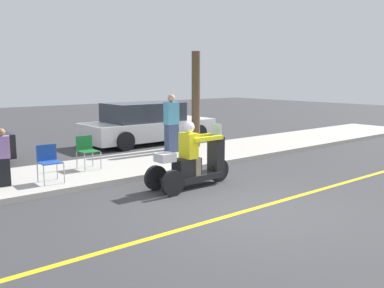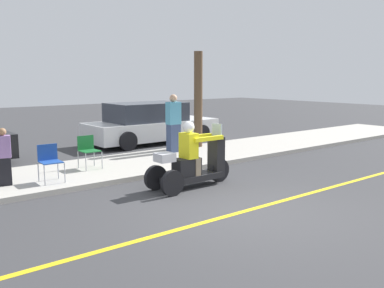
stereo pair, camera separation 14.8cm
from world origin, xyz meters
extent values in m
plane|color=#38383A|center=(0.00, 0.00, 0.00)|extent=(60.00, 60.00, 0.00)
cube|color=gold|center=(0.34, 0.00, 0.00)|extent=(24.00, 0.12, 0.01)
cube|color=#B2ADA3|center=(0.00, 4.60, 0.06)|extent=(28.00, 2.80, 0.12)
cylinder|color=black|center=(1.16, 1.95, 0.27)|extent=(0.54, 0.10, 0.54)
cylinder|color=black|center=(-0.41, 1.64, 0.27)|extent=(0.54, 0.10, 0.54)
cylinder|color=black|center=(-0.41, 2.26, 0.27)|extent=(0.54, 0.10, 0.54)
cube|color=black|center=(0.34, 1.95, 0.22)|extent=(1.46, 0.44, 0.14)
cube|color=black|center=(0.20, 1.95, 0.48)|extent=(0.58, 0.34, 0.39)
cube|color=black|center=(1.06, 1.95, 0.61)|extent=(0.24, 0.34, 0.92)
cube|color=silver|center=(1.08, 1.95, 1.22)|extent=(0.03, 0.31, 0.30)
cube|color=silver|center=(-0.39, 1.95, 0.76)|extent=(0.36, 0.34, 0.18)
cube|color=yellow|center=(0.25, 1.95, 0.94)|extent=(0.26, 0.38, 0.55)
sphere|color=white|center=(0.25, 1.95, 1.35)|extent=(0.26, 0.26, 0.26)
cube|color=gray|center=(0.38, 1.83, 0.48)|extent=(0.14, 0.14, 0.39)
cube|color=gray|center=(0.38, 2.07, 0.48)|extent=(0.14, 0.14, 0.39)
cube|color=yellow|center=(0.65, 1.75, 1.08)|extent=(0.81, 0.09, 0.09)
cube|color=yellow|center=(0.65, 2.15, 1.08)|extent=(0.81, 0.09, 0.09)
cube|color=black|center=(-2.97, 4.22, 0.42)|extent=(0.30, 0.25, 0.60)
cube|color=#9972B2|center=(-2.97, 4.22, 0.96)|extent=(0.33, 0.25, 0.47)
sphere|color=#9E704C|center=(-2.97, 4.22, 1.28)|extent=(0.16, 0.16, 0.16)
cube|color=#38476B|center=(2.26, 5.27, 0.55)|extent=(0.38, 0.26, 0.86)
cube|color=#4C99B7|center=(2.26, 5.27, 1.32)|extent=(0.42, 0.26, 0.68)
sphere|color=tan|center=(2.26, 5.27, 1.78)|extent=(0.23, 0.23, 0.23)
cylinder|color=#A5A8AD|center=(-1.02, 4.42, 0.34)|extent=(0.02, 0.02, 0.44)
cylinder|color=#A5A8AD|center=(-0.58, 4.43, 0.34)|extent=(0.02, 0.02, 0.44)
cylinder|color=#A5A8AD|center=(-1.03, 4.86, 0.34)|extent=(0.02, 0.02, 0.44)
cylinder|color=#A5A8AD|center=(-0.59, 4.87, 0.34)|extent=(0.02, 0.02, 0.44)
cube|color=#19662D|center=(-0.81, 4.65, 0.57)|extent=(0.45, 0.45, 0.02)
cube|color=#19662D|center=(-0.81, 4.87, 0.75)|extent=(0.44, 0.03, 0.38)
cylinder|color=#A5A8AD|center=(-2.32, 3.66, 0.34)|extent=(0.02, 0.02, 0.44)
cylinder|color=#A5A8AD|center=(-1.88, 3.64, 0.34)|extent=(0.02, 0.02, 0.44)
cylinder|color=#A5A8AD|center=(-2.30, 4.10, 0.34)|extent=(0.02, 0.02, 0.44)
cylinder|color=#A5A8AD|center=(-1.86, 4.08, 0.34)|extent=(0.02, 0.02, 0.44)
cube|color=#1E479E|center=(-2.09, 3.87, 0.57)|extent=(0.46, 0.46, 0.02)
cube|color=#1E479E|center=(-2.08, 4.09, 0.75)|extent=(0.44, 0.04, 0.38)
cube|color=silver|center=(3.20, 7.89, 0.50)|extent=(4.89, 1.88, 0.64)
cube|color=#2D333D|center=(2.96, 7.89, 1.15)|extent=(2.69, 1.69, 0.67)
cylinder|color=black|center=(4.79, 6.95, 0.32)|extent=(0.64, 0.22, 0.64)
cylinder|color=black|center=(4.79, 8.82, 0.32)|extent=(0.64, 0.22, 0.64)
cylinder|color=black|center=(1.61, 6.95, 0.32)|extent=(0.64, 0.22, 0.64)
cylinder|color=black|center=(1.61, 8.82, 0.32)|extent=(0.64, 0.22, 0.64)
cylinder|color=brown|center=(3.53, 5.61, 1.68)|extent=(0.28, 0.28, 3.11)
camera|label=1|loc=(-5.52, -5.17, 2.43)|focal=40.00mm
camera|label=2|loc=(-5.40, -5.26, 2.43)|focal=40.00mm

